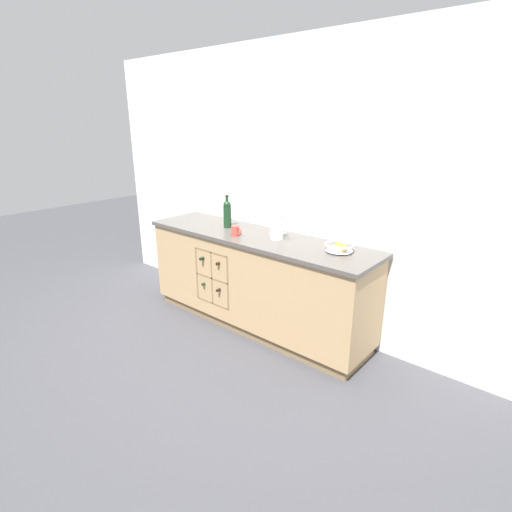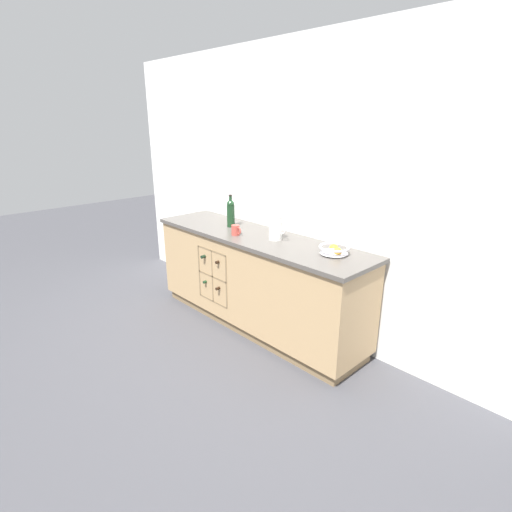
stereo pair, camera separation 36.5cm
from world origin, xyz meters
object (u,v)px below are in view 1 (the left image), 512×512
ceramic_mug (236,231)px  standing_wine_bottle (227,213)px  fruit_bowl (340,247)px  white_pitcher (277,227)px

ceramic_mug → standing_wine_bottle: standing_wine_bottle is taller
fruit_bowl → standing_wine_bottle: standing_wine_bottle is taller
white_pitcher → ceramic_mug: (-0.35, -0.16, -0.07)m
fruit_bowl → white_pitcher: 0.60m
standing_wine_bottle → white_pitcher: bearing=-0.6°
ceramic_mug → white_pitcher: bearing=24.2°
white_pitcher → ceramic_mug: bearing=-155.8°
white_pitcher → standing_wine_bottle: standing_wine_bottle is taller
ceramic_mug → fruit_bowl: bearing=11.6°
ceramic_mug → standing_wine_bottle: size_ratio=0.36×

